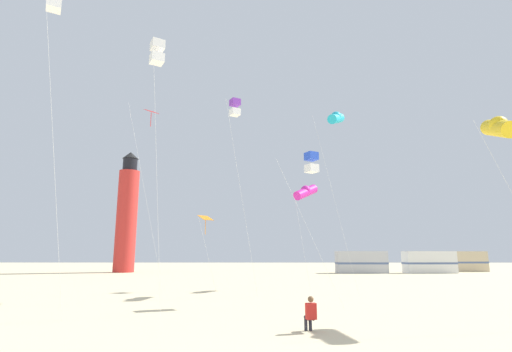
{
  "coord_description": "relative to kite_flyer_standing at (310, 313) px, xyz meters",
  "views": [
    {
      "loc": [
        -0.07,
        -7.08,
        2.58
      ],
      "look_at": [
        -0.22,
        11.1,
        6.18
      ],
      "focal_mm": 27.29,
      "sensor_mm": 36.0,
      "label": 1
    }
  ],
  "objects": [
    {
      "name": "kite_box_blue",
      "position": [
        1.23,
        7.6,
        6.93
      ],
      "size": [
        3.13,
        2.46,
        8.13
      ],
      "color": "silver",
      "rests_on": "ground"
    },
    {
      "name": "kite_box_white",
      "position": [
        -6.57,
        3.42,
        11.37
      ],
      "size": [
        1.15,
        1.15,
        12.58
      ],
      "color": "silver",
      "rests_on": "ground"
    },
    {
      "name": "kite_flyer_standing",
      "position": [
        0.0,
        0.0,
        0.0
      ],
      "size": [
        0.4,
        0.55,
        1.16
      ],
      "rotation": [
        0.0,
        0.0,
        3.34
      ],
      "color": "red",
      "rests_on": "ground"
    },
    {
      "name": "lighthouse_distant",
      "position": [
        -20.15,
        40.31,
        7.22
      ],
      "size": [
        2.8,
        2.8,
        16.8
      ],
      "color": "red",
      "rests_on": "ground"
    },
    {
      "name": "kite_tube_cyan",
      "position": [
        4.02,
        13.9,
        11.8
      ],
      "size": [
        2.7,
        3.1,
        13.11
      ],
      "color": "silver",
      "rests_on": "ground"
    },
    {
      "name": "kite_diamond_orange",
      "position": [
        -5.58,
        14.54,
        4.3
      ],
      "size": [
        1.51,
        1.51,
        5.28
      ],
      "color": "silver",
      "rests_on": "ground"
    },
    {
      "name": "kite_tube_gold",
      "position": [
        8.49,
        2.26,
        7.19
      ],
      "size": [
        2.66,
        2.92,
        8.51
      ],
      "color": "silver",
      "rests_on": "ground"
    },
    {
      "name": "rv_van_white",
      "position": [
        20.49,
        38.56,
        0.78
      ],
      "size": [
        6.56,
        2.69,
        2.8
      ],
      "rotation": [
        0.0,
        0.0,
        0.06
      ],
      "color": "white",
      "rests_on": "ground"
    },
    {
      "name": "rv_van_silver",
      "position": [
        11.58,
        38.37,
        0.78
      ],
      "size": [
        6.51,
        2.53,
        2.8
      ],
      "rotation": [
        0.0,
        0.0,
        0.03
      ],
      "color": "#B7BABF",
      "rests_on": "ground"
    },
    {
      "name": "kite_box_violet",
      "position": [
        -3.33,
        11.22,
        11.59
      ],
      "size": [
        2.03,
        1.95,
        12.81
      ],
      "color": "silver",
      "rests_on": "ground"
    },
    {
      "name": "kite_diamond_scarlet",
      "position": [
        -9.86,
        14.16,
        11.82
      ],
      "size": [
        2.95,
        2.4,
        13.33
      ],
      "color": "silver",
      "rests_on": "ground"
    },
    {
      "name": "rv_van_tan",
      "position": [
        26.96,
        42.95,
        0.78
      ],
      "size": [
        6.53,
        2.61,
        2.8
      ],
      "rotation": [
        0.0,
        0.0,
        0.04
      ],
      "color": "#C6B28C",
      "rests_on": "ground"
    },
    {
      "name": "kite_tube_magenta",
      "position": [
        1.89,
        16.12,
        6.61
      ],
      "size": [
        2.2,
        2.31,
        7.92
      ],
      "color": "silver",
      "rests_on": "ground"
    }
  ]
}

